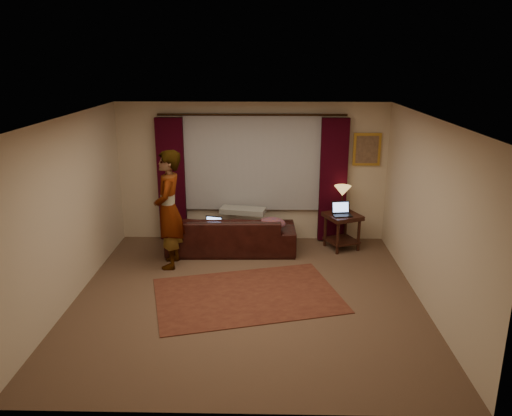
{
  "coord_description": "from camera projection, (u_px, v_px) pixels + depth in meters",
  "views": [
    {
      "loc": [
        0.28,
        -6.6,
        3.36
      ],
      "look_at": [
        0.1,
        1.2,
        1.0
      ],
      "focal_mm": 35.0,
      "sensor_mm": 36.0,
      "label": 1
    }
  ],
  "objects": [
    {
      "name": "sheer_curtain",
      "position": [
        252.0,
        163.0,
        9.2
      ],
      "size": [
        2.5,
        0.05,
        1.8
      ],
      "primitive_type": "cube",
      "color": "#A3A3AA",
      "rests_on": "wall_back"
    },
    {
      "name": "laptop_sofa",
      "position": [
        211.0,
        225.0,
        8.68
      ],
      "size": [
        0.38,
        0.4,
        0.22
      ],
      "primitive_type": null,
      "rotation": [
        0.0,
        0.0,
        -0.26
      ],
      "color": "black",
      "rests_on": "sofa"
    },
    {
      "name": "curtain_rod",
      "position": [
        252.0,
        115.0,
        8.9
      ],
      "size": [
        0.04,
        0.04,
        3.4
      ],
      "primitive_type": "cylinder",
      "color": "black",
      "rests_on": "wall_back"
    },
    {
      "name": "tiffany_lamp",
      "position": [
        342.0,
        199.0,
        9.06
      ],
      "size": [
        0.38,
        0.38,
        0.48
      ],
      "primitive_type": null,
      "rotation": [
        0.0,
        0.0,
        0.3
      ],
      "color": "olive",
      "rests_on": "end_table"
    },
    {
      "name": "wall_back",
      "position": [
        252.0,
        172.0,
        9.32
      ],
      "size": [
        5.0,
        0.02,
        2.6
      ],
      "primitive_type": "cube",
      "color": "beige",
      "rests_on": "ground"
    },
    {
      "name": "person",
      "position": [
        169.0,
        210.0,
        8.13
      ],
      "size": [
        0.6,
        0.6,
        1.96
      ],
      "primitive_type": "imported",
      "rotation": [
        0.0,
        0.0,
        -1.53
      ],
      "color": "gray",
      "rests_on": "floor"
    },
    {
      "name": "sofa",
      "position": [
        231.0,
        227.0,
        8.91
      ],
      "size": [
        2.31,
        1.05,
        0.92
      ],
      "primitive_type": "imported",
      "rotation": [
        0.0,
        0.0,
        3.17
      ],
      "color": "black",
      "rests_on": "floor"
    },
    {
      "name": "wall_front",
      "position": [
        236.0,
        294.0,
        4.53
      ],
      "size": [
        5.0,
        0.02,
        2.6
      ],
      "primitive_type": "cube",
      "color": "beige",
      "rests_on": "ground"
    },
    {
      "name": "clothing_pile",
      "position": [
        271.0,
        224.0,
        8.72
      ],
      "size": [
        0.52,
        0.42,
        0.21
      ],
      "primitive_type": "ellipsoid",
      "rotation": [
        0.0,
        0.0,
        0.06
      ],
      "color": "#774351",
      "rests_on": "sofa"
    },
    {
      "name": "wall_right",
      "position": [
        428.0,
        214.0,
        6.87
      ],
      "size": [
        0.02,
        5.0,
        2.6
      ],
      "primitive_type": "cube",
      "color": "beige",
      "rests_on": "ground"
    },
    {
      "name": "picture_frame",
      "position": [
        367.0,
        149.0,
        9.11
      ],
      "size": [
        0.5,
        0.04,
        0.6
      ],
      "primitive_type": "cube",
      "color": "#B8892E",
      "rests_on": "wall_back"
    },
    {
      "name": "ceiling",
      "position": [
        246.0,
        118.0,
        6.55
      ],
      "size": [
        5.0,
        5.0,
        0.02
      ],
      "primitive_type": "cube",
      "color": "silver",
      "rests_on": "ground"
    },
    {
      "name": "drape_right",
      "position": [
        333.0,
        181.0,
        9.21
      ],
      "size": [
        0.5,
        0.14,
        2.3
      ],
      "primitive_type": "cube",
      "color": "black",
      "rests_on": "floor"
    },
    {
      "name": "laptop_table",
      "position": [
        342.0,
        209.0,
        8.86
      ],
      "size": [
        0.37,
        0.39,
        0.23
      ],
      "primitive_type": null,
      "rotation": [
        0.0,
        0.0,
        0.14
      ],
      "color": "black",
      "rests_on": "end_table"
    },
    {
      "name": "wall_left",
      "position": [
        69.0,
        211.0,
        6.98
      ],
      "size": [
        0.02,
        5.0,
        2.6
      ],
      "primitive_type": "cube",
      "color": "beige",
      "rests_on": "ground"
    },
    {
      "name": "drape_left",
      "position": [
        172.0,
        180.0,
        9.28
      ],
      "size": [
        0.5,
        0.14,
        2.3
      ],
      "primitive_type": "cube",
      "color": "black",
      "rests_on": "floor"
    },
    {
      "name": "area_rug",
      "position": [
        247.0,
        295.0,
        7.34
      ],
      "size": [
        3.0,
        2.38,
        0.01
      ],
      "primitive_type": "cube",
      "rotation": [
        0.0,
        0.0,
        0.26
      ],
      "color": "brown",
      "rests_on": "floor"
    },
    {
      "name": "end_table",
      "position": [
        342.0,
        231.0,
        9.07
      ],
      "size": [
        0.75,
        0.75,
        0.66
      ],
      "primitive_type": "cube",
      "rotation": [
        0.0,
        0.0,
        0.42
      ],
      "color": "black",
      "rests_on": "floor"
    },
    {
      "name": "floor",
      "position": [
        247.0,
        297.0,
        7.3
      ],
      "size": [
        5.0,
        5.0,
        0.01
      ],
      "primitive_type": "cube",
      "color": "brown",
      "rests_on": "ground"
    },
    {
      "name": "throw_blanket",
      "position": [
        243.0,
        197.0,
        9.05
      ],
      "size": [
        0.86,
        0.47,
        0.1
      ],
      "primitive_type": "cube",
      "rotation": [
        0.0,
        0.0,
        -0.19
      ],
      "color": "gray",
      "rests_on": "sofa"
    }
  ]
}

